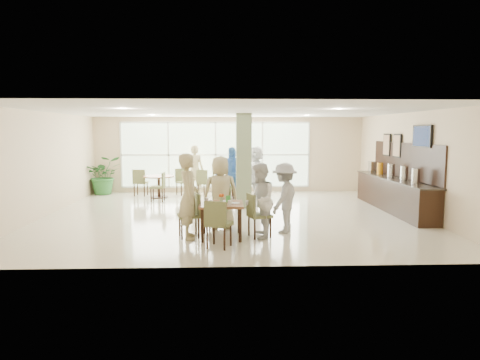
{
  "coord_description": "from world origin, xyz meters",
  "views": [
    {
      "loc": [
        -0.18,
        -11.51,
        2.29
      ],
      "look_at": [
        0.2,
        -1.2,
        1.1
      ],
      "focal_mm": 32.0,
      "sensor_mm": 36.0,
      "label": 1
    }
  ],
  "objects_px": {
    "round_table_left": "(159,181)",
    "buffet_counter": "(394,191)",
    "teen_far": "(221,192)",
    "adult_b": "(255,172)",
    "teen_right": "(260,201)",
    "teen_standing": "(284,198)",
    "main_table": "(221,208)",
    "potted_plant": "(104,175)",
    "adult_a": "(232,175)",
    "adult_standing": "(195,170)",
    "round_table_right": "(228,181)",
    "teen_left": "(189,196)"
  },
  "relations": [
    {
      "from": "round_table_left",
      "to": "teen_far",
      "type": "relative_size",
      "value": 0.62
    },
    {
      "from": "teen_right",
      "to": "round_table_left",
      "type": "bearing_deg",
      "value": -149.7
    },
    {
      "from": "teen_far",
      "to": "teen_standing",
      "type": "xyz_separation_m",
      "value": [
        1.44,
        -0.43,
        -0.07
      ]
    },
    {
      "from": "teen_far",
      "to": "adult_standing",
      "type": "height_order",
      "value": "adult_standing"
    },
    {
      "from": "round_table_left",
      "to": "buffet_counter",
      "type": "bearing_deg",
      "value": -20.7
    },
    {
      "from": "main_table",
      "to": "adult_standing",
      "type": "relative_size",
      "value": 0.52
    },
    {
      "from": "teen_standing",
      "to": "round_table_left",
      "type": "bearing_deg",
      "value": -116.32
    },
    {
      "from": "round_table_left",
      "to": "adult_standing",
      "type": "height_order",
      "value": "adult_standing"
    },
    {
      "from": "round_table_right",
      "to": "teen_far",
      "type": "bearing_deg",
      "value": -92.49
    },
    {
      "from": "teen_left",
      "to": "teen_far",
      "type": "bearing_deg",
      "value": -43.18
    },
    {
      "from": "teen_standing",
      "to": "adult_standing",
      "type": "relative_size",
      "value": 0.88
    },
    {
      "from": "round_table_left",
      "to": "teen_far",
      "type": "distance_m",
      "value": 5.29
    },
    {
      "from": "adult_b",
      "to": "adult_a",
      "type": "bearing_deg",
      "value": -29.4
    },
    {
      "from": "adult_a",
      "to": "adult_b",
      "type": "relative_size",
      "value": 1.01
    },
    {
      "from": "potted_plant",
      "to": "adult_a",
      "type": "bearing_deg",
      "value": -22.98
    },
    {
      "from": "teen_left",
      "to": "teen_standing",
      "type": "bearing_deg",
      "value": -84.22
    },
    {
      "from": "round_table_left",
      "to": "teen_far",
      "type": "height_order",
      "value": "teen_far"
    },
    {
      "from": "potted_plant",
      "to": "teen_left",
      "type": "distance_m",
      "value": 7.51
    },
    {
      "from": "main_table",
      "to": "teen_right",
      "type": "height_order",
      "value": "teen_right"
    },
    {
      "from": "potted_plant",
      "to": "adult_b",
      "type": "bearing_deg",
      "value": -11.51
    },
    {
      "from": "main_table",
      "to": "adult_a",
      "type": "relative_size",
      "value": 0.52
    },
    {
      "from": "buffet_counter",
      "to": "adult_standing",
      "type": "distance_m",
      "value": 6.82
    },
    {
      "from": "round_table_left",
      "to": "teen_far",
      "type": "xyz_separation_m",
      "value": [
        2.17,
        -4.81,
        0.29
      ]
    },
    {
      "from": "teen_left",
      "to": "teen_right",
      "type": "distance_m",
      "value": 1.51
    },
    {
      "from": "main_table",
      "to": "teen_right",
      "type": "xyz_separation_m",
      "value": [
        0.82,
        -0.04,
        0.15
      ]
    },
    {
      "from": "buffet_counter",
      "to": "main_table",
      "type": "bearing_deg",
      "value": -148.82
    },
    {
      "from": "teen_standing",
      "to": "adult_a",
      "type": "bearing_deg",
      "value": -135.75
    },
    {
      "from": "teen_far",
      "to": "teen_right",
      "type": "relative_size",
      "value": 1.06
    },
    {
      "from": "round_table_right",
      "to": "adult_standing",
      "type": "relative_size",
      "value": 0.59
    },
    {
      "from": "round_table_left",
      "to": "teen_standing",
      "type": "height_order",
      "value": "teen_standing"
    },
    {
      "from": "main_table",
      "to": "teen_standing",
      "type": "xyz_separation_m",
      "value": [
        1.42,
        0.44,
        0.14
      ]
    },
    {
      "from": "adult_b",
      "to": "teen_right",
      "type": "bearing_deg",
      "value": 11.86
    },
    {
      "from": "round_table_right",
      "to": "teen_standing",
      "type": "distance_m",
      "value": 5.25
    },
    {
      "from": "round_table_left",
      "to": "teen_left",
      "type": "xyz_separation_m",
      "value": [
        1.5,
        -5.73,
        0.34
      ]
    },
    {
      "from": "round_table_left",
      "to": "teen_standing",
      "type": "relative_size",
      "value": 0.67
    },
    {
      "from": "buffet_counter",
      "to": "teen_right",
      "type": "distance_m",
      "value": 5.13
    },
    {
      "from": "main_table",
      "to": "potted_plant",
      "type": "height_order",
      "value": "potted_plant"
    },
    {
      "from": "potted_plant",
      "to": "teen_left",
      "type": "height_order",
      "value": "teen_left"
    },
    {
      "from": "teen_standing",
      "to": "potted_plant",
      "type": "bearing_deg",
      "value": -107.69
    },
    {
      "from": "round_table_left",
      "to": "adult_a",
      "type": "height_order",
      "value": "adult_a"
    },
    {
      "from": "buffet_counter",
      "to": "adult_b",
      "type": "relative_size",
      "value": 2.65
    },
    {
      "from": "round_table_right",
      "to": "potted_plant",
      "type": "height_order",
      "value": "potted_plant"
    },
    {
      "from": "teen_right",
      "to": "teen_standing",
      "type": "bearing_deg",
      "value": 131.7
    },
    {
      "from": "teen_left",
      "to": "teen_right",
      "type": "relative_size",
      "value": 1.13
    },
    {
      "from": "potted_plant",
      "to": "adult_standing",
      "type": "distance_m",
      "value": 3.32
    },
    {
      "from": "round_table_left",
      "to": "round_table_right",
      "type": "xyz_separation_m",
      "value": [
        2.37,
        -0.15,
        0.0
      ]
    },
    {
      "from": "buffet_counter",
      "to": "potted_plant",
      "type": "height_order",
      "value": "buffet_counter"
    },
    {
      "from": "adult_a",
      "to": "teen_standing",
      "type": "bearing_deg",
      "value": -68.41
    },
    {
      "from": "round_table_left",
      "to": "potted_plant",
      "type": "bearing_deg",
      "value": 157.98
    },
    {
      "from": "round_table_right",
      "to": "potted_plant",
      "type": "bearing_deg",
      "value": 167.38
    }
  ]
}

